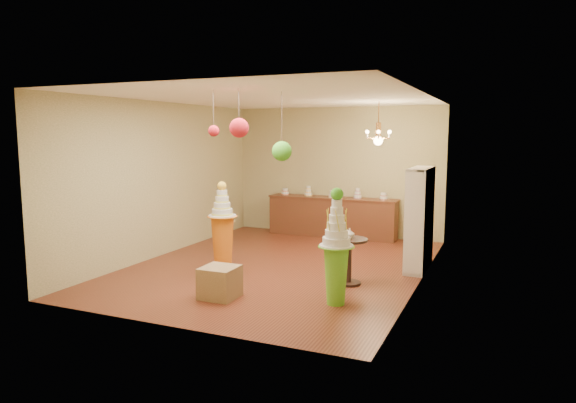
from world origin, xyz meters
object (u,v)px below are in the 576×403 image
at_px(pedestal_orange, 223,237).
at_px(sideboard, 332,216).
at_px(pedestal_green, 336,259).
at_px(round_table, 349,255).

distance_m(pedestal_orange, sideboard, 3.94).
bearing_deg(pedestal_green, pedestal_orange, 162.18).
height_order(sideboard, round_table, sideboard).
bearing_deg(round_table, sideboard, 112.35).
relative_size(pedestal_green, sideboard, 0.54).
xyz_separation_m(pedestal_orange, round_table, (2.14, 0.29, -0.16)).
xyz_separation_m(pedestal_orange, sideboard, (0.66, 3.88, -0.17)).
distance_m(pedestal_green, pedestal_orange, 2.36).
relative_size(sideboard, round_table, 4.10).
height_order(pedestal_green, sideboard, pedestal_green).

